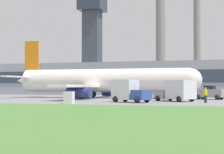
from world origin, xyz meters
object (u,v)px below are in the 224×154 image
at_px(pushback_tug, 210,93).
at_px(fuel_truck, 177,91).
at_px(airplane, 101,81).
at_px(ground_crew_person, 205,95).
at_px(baggage_truck, 129,91).

height_order(pushback_tug, fuel_truck, fuel_truck).
relative_size(airplane, pushback_tug, 7.23).
xyz_separation_m(airplane, pushback_tug, (16.41, -1.73, -1.78)).
relative_size(pushback_tug, ground_crew_person, 2.47).
distance_m(baggage_truck, ground_crew_person, 8.56).
bearing_deg(airplane, baggage_truck, -60.55).
distance_m(airplane, ground_crew_person, 20.52).
bearing_deg(ground_crew_person, pushback_tug, 89.25).
xyz_separation_m(fuel_truck, ground_crew_person, (3.46, -2.56, -0.38)).
xyz_separation_m(baggage_truck, ground_crew_person, (8.42, 1.53, -0.37)).
bearing_deg(pushback_tug, fuel_truck, -113.98).
bearing_deg(baggage_truck, fuel_truck, 39.54).
bearing_deg(fuel_truck, baggage_truck, -140.46).
relative_size(pushback_tug, baggage_truck, 0.86).
xyz_separation_m(airplane, ground_crew_person, (16.27, -12.38, -1.80)).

